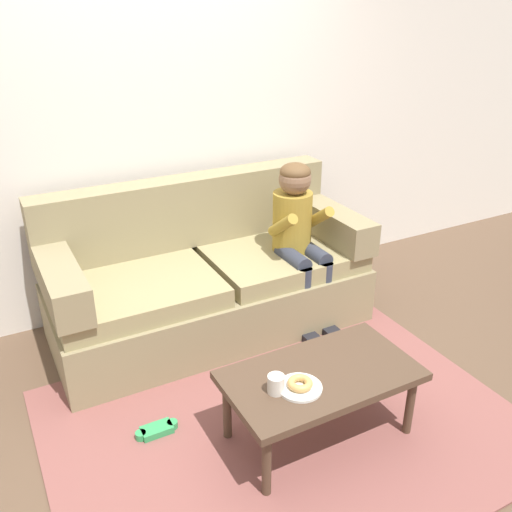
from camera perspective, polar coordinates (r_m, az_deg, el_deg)
ground at (r=3.23m, az=0.58°, el=-14.30°), size 10.00×10.00×0.00m
wall_back at (r=3.84m, az=-9.74°, el=15.04°), size 8.00×0.10×2.80m
area_rug at (r=3.06m, az=2.92°, el=-16.83°), size 2.38×1.83×0.01m
couch at (r=3.70m, az=-5.10°, el=-2.38°), size 2.04×0.90×0.97m
coffee_table at (r=2.79m, az=6.67°, el=-12.53°), size 0.95×0.53×0.40m
person_child at (r=3.63m, az=4.37°, el=2.75°), size 0.34×0.58×1.10m
plate at (r=2.66m, az=4.53°, el=-13.35°), size 0.21×0.21×0.01m
donut at (r=2.64m, az=4.55°, el=-12.92°), size 0.15×0.15×0.04m
mug at (r=2.61m, az=2.07°, el=-13.04°), size 0.08×0.08×0.09m
toy_controller at (r=3.04m, az=-10.16°, el=-17.28°), size 0.23×0.09×0.05m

